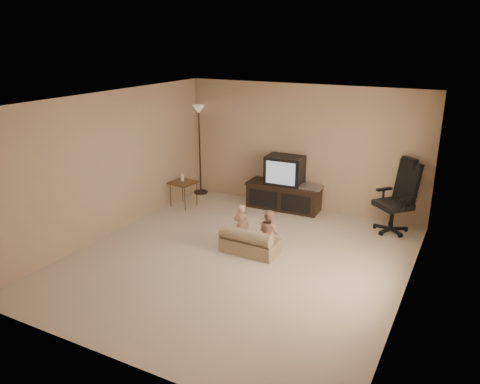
% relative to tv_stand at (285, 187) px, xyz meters
% --- Properties ---
extents(floor, '(5.50, 5.50, 0.00)m').
position_rel_tv_stand_xyz_m(floor, '(0.25, -2.49, -0.46)').
color(floor, beige).
rests_on(floor, ground).
extents(room_shell, '(5.50, 5.50, 5.50)m').
position_rel_tv_stand_xyz_m(room_shell, '(0.25, -2.49, 1.06)').
color(room_shell, white).
rests_on(room_shell, floor).
extents(tv_stand, '(1.56, 0.62, 1.10)m').
position_rel_tv_stand_xyz_m(tv_stand, '(0.00, 0.00, 0.00)').
color(tv_stand, black).
rests_on(tv_stand, floor).
extents(office_chair, '(0.88, 0.88, 1.36)m').
position_rel_tv_stand_xyz_m(office_chair, '(2.23, -0.16, 0.03)').
color(office_chair, black).
rests_on(office_chair, floor).
extents(side_table, '(0.52, 0.52, 0.72)m').
position_rel_tv_stand_xyz_m(side_table, '(-1.90, -0.84, 0.06)').
color(side_table, brown).
rests_on(side_table, floor).
extents(floor_lamp, '(0.31, 0.31, 1.97)m').
position_rel_tv_stand_xyz_m(floor_lamp, '(-2.05, 0.06, 0.98)').
color(floor_lamp, black).
rests_on(floor_lamp, floor).
extents(child_sofa, '(0.94, 0.55, 0.45)m').
position_rel_tv_stand_xyz_m(child_sofa, '(0.29, -2.19, -0.27)').
color(child_sofa, gray).
rests_on(child_sofa, floor).
extents(toddler_left, '(0.31, 0.26, 0.73)m').
position_rel_tv_stand_xyz_m(toddler_left, '(0.05, -2.00, -0.09)').
color(toddler_left, tan).
rests_on(toddler_left, floor).
extents(toddler_right, '(0.42, 0.34, 0.76)m').
position_rel_tv_stand_xyz_m(toddler_right, '(0.59, -2.08, -0.08)').
color(toddler_right, tan).
rests_on(toddler_right, floor).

